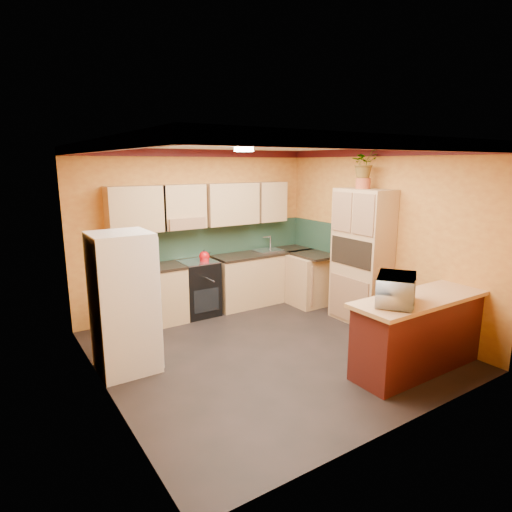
{
  "coord_description": "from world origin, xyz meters",
  "views": [
    {
      "loc": [
        -3.08,
        -4.42,
        2.48
      ],
      "look_at": [
        0.1,
        0.45,
        1.21
      ],
      "focal_mm": 30.0,
      "sensor_mm": 36.0,
      "label": 1
    }
  ],
  "objects_px": {
    "base_cabinets_back": "(231,283)",
    "microwave": "(396,290)",
    "stove": "(198,288)",
    "fridge": "(124,303)",
    "breakfast_bar": "(418,335)",
    "pantry": "(362,257)"
  },
  "relations": [
    {
      "from": "base_cabinets_back",
      "to": "microwave",
      "type": "bearing_deg",
      "value": -84.99
    },
    {
      "from": "stove",
      "to": "microwave",
      "type": "bearing_deg",
      "value": -74.31
    },
    {
      "from": "stove",
      "to": "fridge",
      "type": "bearing_deg",
      "value": -140.85
    },
    {
      "from": "fridge",
      "to": "microwave",
      "type": "bearing_deg",
      "value": -37.94
    },
    {
      "from": "breakfast_bar",
      "to": "fridge",
      "type": "bearing_deg",
      "value": 146.79
    },
    {
      "from": "base_cabinets_back",
      "to": "microwave",
      "type": "relative_size",
      "value": 6.15
    },
    {
      "from": "base_cabinets_back",
      "to": "microwave",
      "type": "xyz_separation_m",
      "value": [
        0.28,
        -3.23,
        0.65
      ]
    },
    {
      "from": "stove",
      "to": "microwave",
      "type": "distance_m",
      "value": 3.42
    },
    {
      "from": "breakfast_bar",
      "to": "pantry",
      "type": "bearing_deg",
      "value": 67.9
    },
    {
      "from": "stove",
      "to": "breakfast_bar",
      "type": "height_order",
      "value": "stove"
    },
    {
      "from": "stove",
      "to": "pantry",
      "type": "xyz_separation_m",
      "value": [
        2.02,
        -1.68,
        0.59
      ]
    },
    {
      "from": "stove",
      "to": "fridge",
      "type": "height_order",
      "value": "fridge"
    },
    {
      "from": "fridge",
      "to": "pantry",
      "type": "xyz_separation_m",
      "value": [
        3.6,
        -0.39,
        0.2
      ]
    },
    {
      "from": "pantry",
      "to": "breakfast_bar",
      "type": "height_order",
      "value": "pantry"
    },
    {
      "from": "microwave",
      "to": "breakfast_bar",
      "type": "bearing_deg",
      "value": -36.39
    },
    {
      "from": "stove",
      "to": "microwave",
      "type": "relative_size",
      "value": 1.53
    },
    {
      "from": "microwave",
      "to": "pantry",
      "type": "bearing_deg",
      "value": 18.17
    },
    {
      "from": "pantry",
      "to": "breakfast_bar",
      "type": "distance_m",
      "value": 1.79
    },
    {
      "from": "base_cabinets_back",
      "to": "breakfast_bar",
      "type": "height_order",
      "value": "same"
    },
    {
      "from": "base_cabinets_back",
      "to": "fridge",
      "type": "bearing_deg",
      "value": -149.72
    },
    {
      "from": "base_cabinets_back",
      "to": "fridge",
      "type": "height_order",
      "value": "fridge"
    },
    {
      "from": "breakfast_bar",
      "to": "microwave",
      "type": "bearing_deg",
      "value": 180.0
    }
  ]
}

